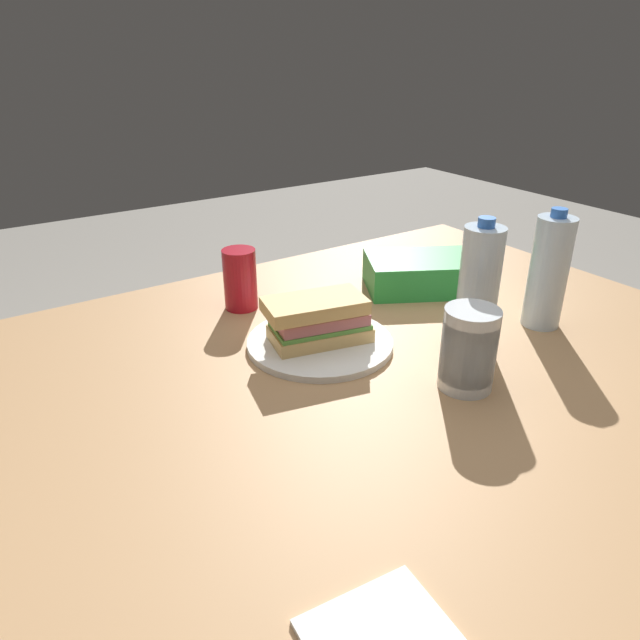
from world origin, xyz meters
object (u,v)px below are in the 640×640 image
object	(u,v)px
chip_bag	(421,273)
water_bottle_tall	(478,288)
water_bottle_spare	(548,272)
paper_plate	(320,342)
dining_table	(328,425)
soda_can_red	(240,279)
plastic_cup_stack	(469,349)
sandwich	(318,319)

from	to	relation	value
chip_bag	water_bottle_tall	bearing A→B (deg)	-84.57
water_bottle_spare	paper_plate	bearing A→B (deg)	-21.78
dining_table	water_bottle_tall	bearing A→B (deg)	172.27
soda_can_red	water_bottle_spare	xyz separation A→B (m)	(-0.44, 0.38, 0.04)
plastic_cup_stack	water_bottle_spare	distance (m)	0.30
soda_can_red	water_bottle_spare	distance (m)	0.58
paper_plate	water_bottle_spare	size ratio (longest dim) A/B	1.15
soda_can_red	dining_table	bearing A→B (deg)	87.49
sandwich	dining_table	bearing A→B (deg)	64.42
dining_table	soda_can_red	distance (m)	0.36
dining_table	sandwich	size ratio (longest dim) A/B	7.81
paper_plate	sandwich	distance (m)	0.05
sandwich	plastic_cup_stack	distance (m)	0.26
soda_can_red	water_bottle_tall	size ratio (longest dim) A/B	0.53
dining_table	plastic_cup_stack	xyz separation A→B (m)	(-0.17, 0.13, 0.15)
paper_plate	plastic_cup_stack	size ratio (longest dim) A/B	1.96
plastic_cup_stack	soda_can_red	bearing A→B (deg)	-71.38
paper_plate	plastic_cup_stack	bearing A→B (deg)	115.69
dining_table	chip_bag	size ratio (longest dim) A/B	6.73
paper_plate	chip_bag	xyz separation A→B (m)	(-0.33, -0.10, 0.03)
sandwich	soda_can_red	xyz separation A→B (m)	(0.04, -0.22, 0.01)
dining_table	water_bottle_spare	size ratio (longest dim) A/B	6.92
plastic_cup_stack	paper_plate	bearing A→B (deg)	-64.31
sandwich	soda_can_red	size ratio (longest dim) A/B	1.62
dining_table	chip_bag	xyz separation A→B (m)	(-0.38, -0.21, 0.12)
dining_table	chip_bag	world-z (taller)	chip_bag
water_bottle_tall	chip_bag	bearing A→B (deg)	-112.82
sandwich	water_bottle_spare	size ratio (longest dim) A/B	0.89
water_bottle_tall	water_bottle_spare	xyz separation A→B (m)	(-0.17, 0.01, -0.00)
dining_table	chip_bag	distance (m)	0.45
chip_bag	dining_table	bearing A→B (deg)	-123.16
paper_plate	water_bottle_spare	bearing A→B (deg)	158.22
sandwich	water_bottle_spare	bearing A→B (deg)	158.55
chip_bag	plastic_cup_stack	distance (m)	0.40
chip_bag	plastic_cup_stack	size ratio (longest dim) A/B	1.76
paper_plate	dining_table	bearing A→B (deg)	62.92
plastic_cup_stack	dining_table	bearing A→B (deg)	-36.78
sandwich	water_bottle_tall	bearing A→B (deg)	147.26
paper_plate	soda_can_red	distance (m)	0.23
paper_plate	sandwich	world-z (taller)	sandwich
chip_bag	plastic_cup_stack	xyz separation A→B (m)	(0.21, 0.34, 0.03)
sandwich	plastic_cup_stack	xyz separation A→B (m)	(-0.12, 0.23, 0.01)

